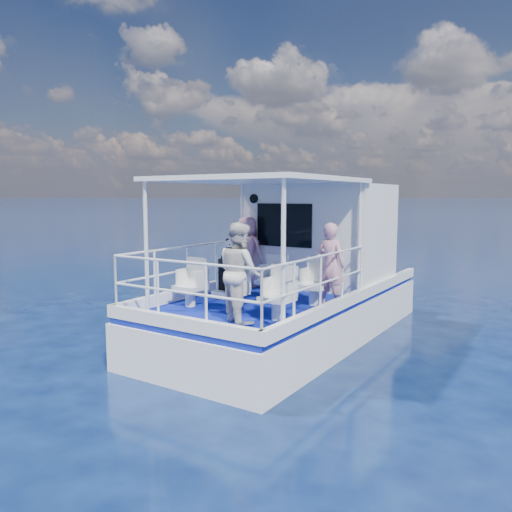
{
  "coord_description": "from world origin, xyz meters",
  "views": [
    {
      "loc": [
        4.83,
        -7.79,
        2.85
      ],
      "look_at": [
        0.05,
        -0.4,
        1.79
      ],
      "focal_mm": 35.0,
      "sensor_mm": 36.0,
      "label": 1
    }
  ],
  "objects_px": {
    "passenger_stbd_aft": "(240,272)",
    "backpack_center": "(230,275)",
    "passenger_port_fwd": "(247,252)",
    "panda": "(231,249)"
  },
  "relations": [
    {
      "from": "passenger_stbd_aft",
      "to": "backpack_center",
      "type": "height_order",
      "value": "passenger_stbd_aft"
    },
    {
      "from": "panda",
      "to": "passenger_stbd_aft",
      "type": "bearing_deg",
      "value": -41.7
    },
    {
      "from": "passenger_stbd_aft",
      "to": "backpack_center",
      "type": "distance_m",
      "value": 0.67
    },
    {
      "from": "passenger_port_fwd",
      "to": "panda",
      "type": "relative_size",
      "value": 4.51
    },
    {
      "from": "passenger_port_fwd",
      "to": "backpack_center",
      "type": "distance_m",
      "value": 2.44
    },
    {
      "from": "backpack_center",
      "to": "panda",
      "type": "xyz_separation_m",
      "value": [
        0.01,
        -0.0,
        0.43
      ]
    },
    {
      "from": "passenger_port_fwd",
      "to": "panda",
      "type": "distance_m",
      "value": 2.46
    },
    {
      "from": "passenger_port_fwd",
      "to": "backpack_center",
      "type": "height_order",
      "value": "passenger_port_fwd"
    },
    {
      "from": "passenger_port_fwd",
      "to": "panda",
      "type": "xyz_separation_m",
      "value": [
        1.12,
        -2.17,
        0.32
      ]
    },
    {
      "from": "panda",
      "to": "backpack_center",
      "type": "bearing_deg",
      "value": 176.2
    }
  ]
}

